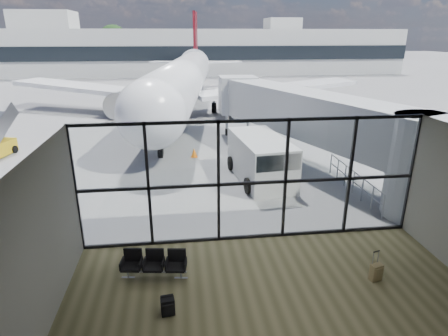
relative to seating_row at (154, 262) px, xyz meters
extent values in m
plane|color=slate|center=(3.42, 41.91, -0.49)|extent=(220.00, 220.00, 0.00)
cube|color=brown|center=(3.42, -2.09, -0.49)|extent=(12.00, 8.00, 0.01)
cube|color=silver|center=(3.42, -2.09, 4.01)|extent=(12.00, 8.00, 0.02)
cube|color=#ABABA6|center=(-2.58, -2.09, 1.76)|extent=(0.02, 8.00, 4.50)
cube|color=white|center=(3.42, 1.91, 1.76)|extent=(12.00, 0.04, 4.50)
cube|color=black|center=(3.42, 1.91, -0.43)|extent=(12.00, 0.12, 0.10)
cube|color=black|center=(3.42, 1.91, 1.71)|extent=(12.00, 0.12, 0.10)
cube|color=black|center=(3.42, 1.91, 3.95)|extent=(12.00, 0.12, 0.10)
cube|color=black|center=(-2.58, 1.91, 1.76)|extent=(0.10, 0.12, 4.50)
cube|color=black|center=(-0.18, 1.91, 1.76)|extent=(0.10, 0.12, 4.50)
cube|color=black|center=(2.22, 1.91, 1.76)|extent=(0.10, 0.12, 4.50)
cube|color=black|center=(4.62, 1.91, 1.76)|extent=(0.10, 0.12, 4.50)
cube|color=black|center=(7.02, 1.91, 1.76)|extent=(0.10, 0.12, 4.50)
cube|color=black|center=(9.42, 1.91, 1.76)|extent=(0.10, 0.12, 4.50)
cylinder|color=#A3A6A8|center=(10.62, 2.91, 1.61)|extent=(2.80, 2.80, 4.20)
cube|color=#A3A6A8|center=(7.97, 9.91, 2.51)|extent=(7.45, 14.81, 2.40)
cube|color=#A3A6A8|center=(5.32, 16.91, 2.51)|extent=(2.60, 2.20, 2.60)
cylinder|color=gray|center=(4.52, 16.91, 0.41)|extent=(0.20, 0.20, 1.80)
cylinder|color=gray|center=(6.12, 16.91, 0.41)|extent=(0.20, 0.20, 1.80)
cylinder|color=black|center=(5.32, 16.91, -0.24)|extent=(1.80, 0.56, 0.56)
cylinder|color=gray|center=(9.02, 2.71, 0.06)|extent=(0.06, 0.06, 1.10)
cylinder|color=gray|center=(9.02, 3.61, 0.06)|extent=(0.06, 0.06, 1.10)
cylinder|color=gray|center=(9.02, 4.51, 0.06)|extent=(0.06, 0.06, 1.10)
cylinder|color=gray|center=(9.02, 5.41, 0.06)|extent=(0.06, 0.06, 1.10)
cylinder|color=gray|center=(9.02, 6.31, 0.06)|extent=(0.06, 0.06, 1.10)
cylinder|color=gray|center=(9.02, 7.21, 0.06)|extent=(0.06, 0.06, 1.10)
cylinder|color=gray|center=(9.02, 8.11, 0.06)|extent=(0.06, 0.06, 1.10)
cylinder|color=gray|center=(9.02, 5.41, 0.59)|extent=(0.06, 5.40, 0.06)
cylinder|color=gray|center=(9.02, 5.41, 0.11)|extent=(0.06, 5.40, 0.06)
cube|color=beige|center=(3.42, 63.91, 3.51)|extent=(80.00, 12.00, 8.00)
cube|color=black|center=(3.42, 57.81, 3.51)|extent=(80.00, 0.20, 2.40)
cube|color=beige|center=(-21.58, 63.91, 9.01)|extent=(10.00, 8.00, 3.00)
cube|color=beige|center=(21.42, 63.91, 8.51)|extent=(6.00, 6.00, 2.00)
cylinder|color=#382619|center=(-29.58, 73.91, 1.22)|extent=(0.50, 0.50, 3.42)
sphere|color=black|center=(-29.58, 73.91, 5.40)|extent=(6.27, 6.27, 6.27)
cylinder|color=#382619|center=(-23.58, 73.91, 0.86)|extent=(0.50, 0.50, 2.70)
sphere|color=black|center=(-23.58, 73.91, 4.16)|extent=(4.95, 4.95, 4.95)
cylinder|color=#382619|center=(-17.58, 73.91, 1.04)|extent=(0.50, 0.50, 3.06)
sphere|color=black|center=(-17.58, 73.91, 4.78)|extent=(5.61, 5.61, 5.61)
cylinder|color=#382619|center=(-11.58, 73.91, 1.22)|extent=(0.50, 0.50, 3.42)
sphere|color=black|center=(-11.58, 73.91, 5.40)|extent=(6.27, 6.27, 6.27)
cube|color=gray|center=(-0.02, -0.11, -0.27)|extent=(2.00, 0.36, 0.04)
cube|color=black|center=(-0.70, -0.01, -0.09)|extent=(0.64, 0.61, 0.07)
cube|color=black|center=(-0.66, 0.24, 0.15)|extent=(0.57, 0.14, 0.50)
cube|color=black|center=(-0.02, -0.11, -0.09)|extent=(0.64, 0.61, 0.07)
cube|color=black|center=(0.02, 0.14, 0.15)|extent=(0.57, 0.14, 0.50)
cube|color=black|center=(0.66, -0.21, -0.09)|extent=(0.64, 0.61, 0.07)
cube|color=black|center=(0.70, 0.05, 0.15)|extent=(0.57, 0.14, 0.50)
cylinder|color=gray|center=(-0.83, 0.01, -0.38)|extent=(0.05, 0.05, 0.23)
cylinder|color=gray|center=(0.80, -0.23, -0.38)|extent=(0.05, 0.05, 0.23)
cube|color=black|center=(0.43, -1.78, -0.24)|extent=(0.39, 0.27, 0.50)
cube|color=black|center=(0.44, -1.91, -0.24)|extent=(0.30, 0.11, 0.34)
cylinder|color=black|center=(0.41, -1.67, 0.01)|extent=(0.35, 0.13, 0.09)
cube|color=olive|center=(6.73, -1.07, -0.21)|extent=(0.40, 0.30, 0.54)
cube|color=olive|center=(6.76, -1.19, -0.21)|extent=(0.30, 0.12, 0.40)
cylinder|color=gray|center=(6.61, -1.00, 0.25)|extent=(0.02, 0.02, 0.45)
cylinder|color=gray|center=(6.80, -0.95, 0.25)|extent=(0.02, 0.02, 0.45)
cube|color=black|center=(6.70, -0.98, 0.47)|extent=(0.24, 0.09, 0.02)
cylinder|color=black|center=(6.61, -1.00, -0.46)|extent=(0.04, 0.07, 0.06)
cylinder|color=black|center=(6.80, -0.95, -0.46)|extent=(0.04, 0.07, 0.06)
cylinder|color=white|center=(1.49, 25.42, 2.63)|extent=(7.74, 31.44, 3.85)
sphere|color=white|center=(-0.47, 9.94, 2.63)|extent=(3.85, 3.85, 3.85)
cone|color=white|center=(3.78, 43.47, 2.94)|extent=(4.60, 6.67, 3.85)
cube|color=black|center=(-0.39, 10.56, 3.15)|extent=(2.43, 1.53, 0.52)
cube|color=white|center=(-7.15, 27.56, 1.74)|extent=(15.62, 9.84, 1.23)
cylinder|color=black|center=(-4.00, 25.07, 0.70)|extent=(2.61, 3.78, 2.18)
cube|color=white|center=(0.41, 43.38, 3.04)|extent=(6.02, 3.65, 0.19)
cube|color=white|center=(10.39, 25.34, 1.74)|extent=(15.99, 6.39, 1.23)
cylinder|color=black|center=(6.73, 23.71, 0.70)|extent=(2.61, 3.78, 2.18)
cube|color=white|center=(7.01, 42.54, 3.04)|extent=(5.86, 2.34, 0.19)
cube|color=#590C14|center=(3.78, 43.47, 6.37)|extent=(0.81, 3.96, 6.24)
cylinder|color=gray|center=(-0.21, 12.01, 0.23)|extent=(0.21, 0.21, 1.46)
cylinder|color=black|center=(-0.21, 12.01, -0.13)|extent=(0.35, 0.75, 0.73)
cylinder|color=black|center=(-1.33, 26.30, -0.03)|extent=(0.59, 1.05, 1.00)
cylinder|color=black|center=(4.45, 25.57, -0.03)|extent=(0.59, 1.05, 1.00)
cube|color=silver|center=(5.04, 7.78, 0.62)|extent=(2.75, 5.33, 2.23)
cube|color=black|center=(5.24, 5.90, 1.23)|extent=(2.25, 1.55, 0.78)
cylinder|color=black|center=(4.11, 6.00, -0.10)|extent=(0.36, 0.81, 0.78)
cylinder|color=black|center=(6.32, 6.23, -0.10)|extent=(0.36, 0.81, 0.78)
cylinder|color=black|center=(3.76, 9.33, -0.10)|extent=(0.36, 0.81, 0.78)
cylinder|color=black|center=(5.98, 9.56, -0.10)|extent=(0.36, 0.81, 0.78)
cube|color=black|center=(-0.96, 22.26, 0.04)|extent=(1.93, 3.15, 0.98)
cube|color=black|center=(-1.20, 23.41, 0.78)|extent=(1.64, 2.63, 1.01)
cylinder|color=black|center=(-1.44, 21.16, -0.25)|extent=(0.29, 0.52, 0.49)
cylinder|color=black|center=(-0.09, 21.44, -0.25)|extent=(0.29, 0.52, 0.49)
cylinder|color=black|center=(-1.83, 23.08, -0.25)|extent=(0.29, 0.52, 0.49)
cylinder|color=black|center=(-0.49, 23.36, -0.25)|extent=(0.29, 0.52, 0.49)
cylinder|color=black|center=(-9.50, 14.22, -0.26)|extent=(0.32, 0.50, 0.46)
cube|color=orange|center=(1.82, 11.94, -0.48)|extent=(0.39, 0.39, 0.03)
cone|color=orange|center=(1.82, 11.94, -0.21)|extent=(0.37, 0.37, 0.56)
cube|color=#FF510D|center=(8.42, 18.91, -0.48)|extent=(0.42, 0.42, 0.03)
cone|color=#FF510D|center=(8.42, 18.91, -0.19)|extent=(0.40, 0.40, 0.60)
camera|label=1|loc=(0.90, -10.10, 6.66)|focal=30.00mm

